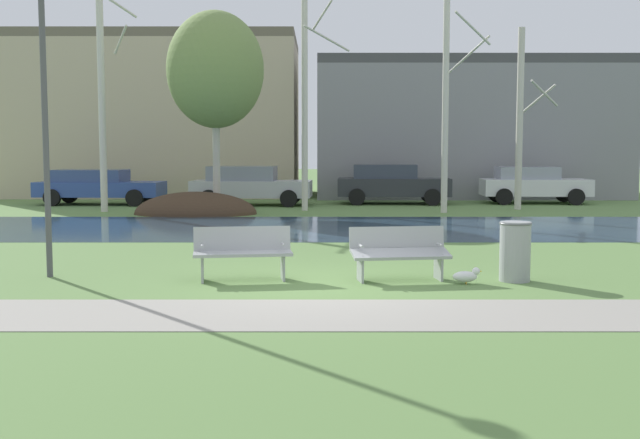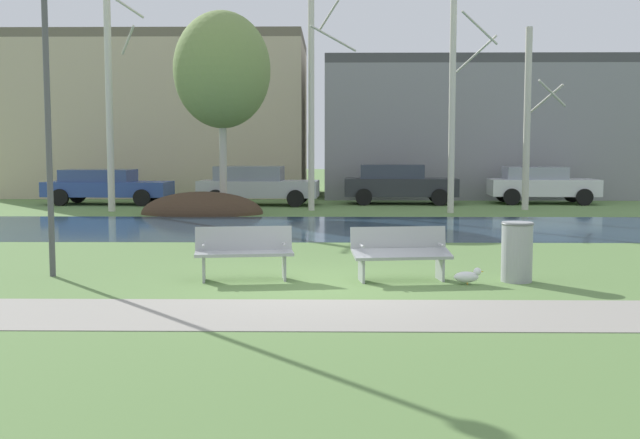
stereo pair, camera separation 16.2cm
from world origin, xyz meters
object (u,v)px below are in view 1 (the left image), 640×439
parked_wagon_fourth_white (534,184)px  parked_van_nearest_blue (99,186)px  parked_hatch_third_dark (393,183)px  bench_right (401,252)px  seagull (468,276)px  trash_bin (517,250)px  bench_left (244,252)px  streetlamp (44,50)px  parked_sedan_second_silver (251,185)px

parked_wagon_fourth_white → parked_van_nearest_blue: bearing=-177.9°
parked_hatch_third_dark → parked_van_nearest_blue: bearing=-177.9°
bench_right → seagull: 1.15m
parked_hatch_third_dark → trash_bin: bearing=-88.8°
bench_left → seagull: size_ratio=3.50×
streetlamp → parked_van_nearest_blue: streetlamp is taller
streetlamp → parked_wagon_fourth_white: 22.01m
parked_wagon_fourth_white → trash_bin: bearing=-106.2°
seagull → parked_van_nearest_blue: bearing=121.8°
parked_sedan_second_silver → parked_wagon_fourth_white: bearing=4.9°
bench_right → parked_hatch_third_dark: parked_hatch_third_dark is taller
bench_left → parked_sedan_second_silver: 16.97m
seagull → parked_sedan_second_silver: parked_sedan_second_silver is taller
trash_bin → streetlamp: bearing=176.9°
parked_van_nearest_blue → streetlamp: bearing=-76.6°
bench_left → parked_wagon_fourth_white: bearing=61.6°
bench_left → streetlamp: (-3.29, 0.33, 3.30)m
streetlamp → parked_hatch_third_dark: bearing=67.0°
trash_bin → seagull: size_ratio=2.05×
streetlamp → seagull: bearing=-5.8°
streetlamp → parked_wagon_fourth_white: (12.96, 17.53, -3.00)m
bench_right → streetlamp: bearing=176.8°
streetlamp → parked_wagon_fourth_white: size_ratio=1.35×
bench_left → trash_bin: (4.45, -0.08, 0.03)m
parked_sedan_second_silver → parked_hatch_third_dark: 5.56m
streetlamp → parked_van_nearest_blue: 17.64m
parked_sedan_second_silver → streetlamp: bearing=-96.4°
parked_van_nearest_blue → trash_bin: bearing=-55.8°
seagull → bench_left: bearing=174.2°
streetlamp → parked_sedan_second_silver: size_ratio=1.24×
trash_bin → parked_van_nearest_blue: 20.94m
bench_left → parked_van_nearest_blue: parked_van_nearest_blue is taller
bench_left → parked_hatch_third_dark: size_ratio=0.37×
bench_left → seagull: bearing=-5.8°
bench_right → parked_hatch_third_dark: (1.50, 17.65, 0.34)m
parked_wagon_fourth_white → bench_left: bearing=-118.4°
bench_left → bench_right: (2.57, 0.00, 0.00)m
bench_right → parked_wagon_fourth_white: (7.10, 17.87, 0.30)m
bench_left → parked_hatch_third_dark: 18.12m
trash_bin → parked_sedan_second_silver: 17.99m
parked_hatch_third_dark → bench_right: bearing=-94.8°
bench_right → parked_van_nearest_blue: 19.87m
bench_right → parked_sedan_second_silver: parked_sedan_second_silver is taller
bench_left → parked_van_nearest_blue: bearing=113.0°
trash_bin → parked_van_nearest_blue: (-11.77, 17.32, 0.22)m
trash_bin → streetlamp: size_ratio=0.17×
bench_left → streetlamp: streetlamp is taller
parked_hatch_third_dark → parked_wagon_fourth_white: (5.61, 0.21, -0.04)m
bench_right → parked_hatch_third_dark: size_ratio=0.37×
trash_bin → parked_van_nearest_blue: size_ratio=0.20×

